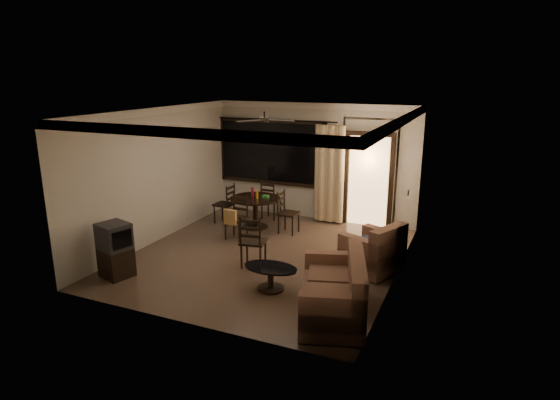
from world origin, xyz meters
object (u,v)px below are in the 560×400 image
at_px(sofa, 337,293).
at_px(dining_chair_south, 236,225).
at_px(dining_table, 255,204).
at_px(coffee_table, 271,274).
at_px(dining_chair_west, 225,211).
at_px(dining_chair_north, 271,207).
at_px(armchair, 374,252).
at_px(side_chair, 253,251).
at_px(dining_chair_east, 288,221).
at_px(tv_cabinet, 115,250).

bearing_deg(sofa, dining_chair_south, 124.53).
distance_m(dining_table, coffee_table, 3.25).
relative_size(dining_chair_west, dining_chair_south, 1.00).
height_order(dining_chair_north, armchair, dining_chair_north).
bearing_deg(dining_chair_south, side_chair, -46.84).
bearing_deg(dining_chair_west, sofa, 51.93).
distance_m(dining_chair_east, coffee_table, 2.87).
distance_m(dining_table, tv_cabinet, 3.55).
relative_size(dining_chair_north, side_chair, 0.95).
height_order(armchair, side_chair, side_chair).
bearing_deg(dining_chair_west, dining_chair_south, 44.30).
relative_size(tv_cabinet, armchair, 0.83).
relative_size(dining_chair_east, sofa, 0.51).
bearing_deg(tv_cabinet, dining_chair_north, 91.77).
relative_size(dining_chair_east, armchair, 0.81).
bearing_deg(dining_table, sofa, -47.67).
height_order(tv_cabinet, coffee_table, tv_cabinet).
bearing_deg(dining_chair_south, dining_table, 89.89).
bearing_deg(dining_chair_west, dining_table, 90.08).
bearing_deg(dining_table, tv_cabinet, -107.26).
height_order(dining_table, side_chair, side_chair).
distance_m(sofa, armchair, 1.82).
distance_m(dining_chair_south, armchair, 3.15).
bearing_deg(dining_chair_south, dining_chair_east, 45.70).
height_order(dining_chair_east, armchair, dining_chair_east).
relative_size(dining_table, dining_chair_south, 1.20).
bearing_deg(armchair, dining_chair_south, -165.15).
height_order(dining_chair_south, sofa, dining_chair_south).
distance_m(armchair, coffee_table, 1.99).
bearing_deg(sofa, armchair, 67.95).
bearing_deg(armchair, dining_chair_east, 173.39).
distance_m(armchair, side_chair, 2.20).
xyz_separation_m(dining_chair_east, side_chair, (0.12, -1.99, 0.02)).
height_order(dining_chair_east, sofa, dining_chair_east).
xyz_separation_m(dining_chair_west, side_chair, (1.80, -2.07, 0.02)).
relative_size(dining_chair_east, dining_chair_south, 1.00).
bearing_deg(dining_chair_east, armchair, -118.30).
bearing_deg(tv_cabinet, side_chair, 50.37).
height_order(dining_chair_west, armchair, dining_chair_west).
height_order(dining_chair_west, coffee_table, dining_chair_west).
bearing_deg(armchair, side_chair, -138.40).
height_order(coffee_table, side_chair, side_chair).
bearing_deg(dining_chair_north, dining_chair_east, 136.93).
distance_m(dining_chair_east, armchair, 2.60).
relative_size(dining_chair_east, tv_cabinet, 0.98).
xyz_separation_m(dining_chair_west, armchair, (3.90, -1.42, 0.08)).
bearing_deg(dining_chair_east, dining_chair_north, 46.93).
xyz_separation_m(dining_chair_east, tv_cabinet, (-1.89, -3.34, 0.21)).
height_order(dining_chair_east, tv_cabinet, tv_cabinet).
height_order(dining_chair_west, tv_cabinet, tv_cabinet).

